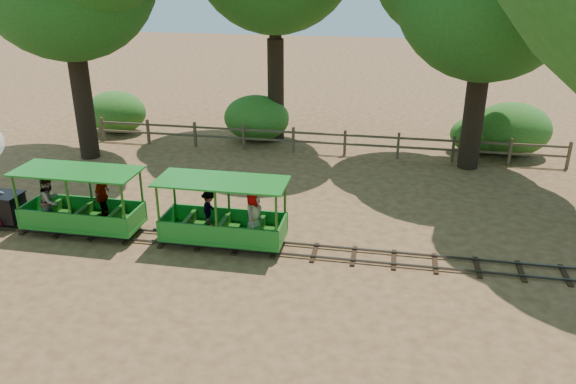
# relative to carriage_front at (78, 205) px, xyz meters

# --- Properties ---
(ground) EXTENTS (90.00, 90.00, 0.00)m
(ground) POSITION_rel_carriage_front_xyz_m (5.44, 0.01, -0.81)
(ground) COLOR #A57347
(ground) RESTS_ON ground
(track) EXTENTS (22.00, 1.00, 0.10)m
(track) POSITION_rel_carriage_front_xyz_m (5.44, 0.01, -0.74)
(track) COLOR #3F3D3A
(track) RESTS_ON ground
(carriage_front) EXTENTS (3.32, 1.41, 1.72)m
(carriage_front) POSITION_rel_carriage_front_xyz_m (0.00, 0.00, 0.00)
(carriage_front) COLOR #1B7F22
(carriage_front) RESTS_ON track
(carriage_rear) EXTENTS (3.32, 1.35, 1.72)m
(carriage_rear) POSITION_rel_carriage_front_xyz_m (4.15, 0.02, -0.04)
(carriage_rear) COLOR #1B7F22
(carriage_rear) RESTS_ON track
(fence) EXTENTS (18.10, 0.10, 1.00)m
(fence) POSITION_rel_carriage_front_xyz_m (5.44, 8.01, -0.23)
(fence) COLOR brown
(fence) RESTS_ON ground
(shrub_west) EXTENTS (2.60, 2.00, 1.80)m
(shrub_west) POSITION_rel_carriage_front_xyz_m (-3.56, 9.31, 0.09)
(shrub_west) COLOR #2D6B1E
(shrub_west) RESTS_ON ground
(shrub_mid_w) EXTENTS (2.72, 2.09, 1.88)m
(shrub_mid_w) POSITION_rel_carriage_front_xyz_m (2.67, 9.31, 0.13)
(shrub_mid_w) COLOR #2D6B1E
(shrub_mid_w) RESTS_ON ground
(shrub_mid_e) EXTENTS (2.06, 1.59, 1.43)m
(shrub_mid_e) POSITION_rel_carriage_front_xyz_m (11.43, 9.31, -0.09)
(shrub_mid_e) COLOR #2D6B1E
(shrub_mid_e) RESTS_ON ground
(shrub_east) EXTENTS (2.92, 2.25, 2.02)m
(shrub_east) POSITION_rel_carriage_front_xyz_m (12.64, 9.31, 0.20)
(shrub_east) COLOR #2D6B1E
(shrub_east) RESTS_ON ground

